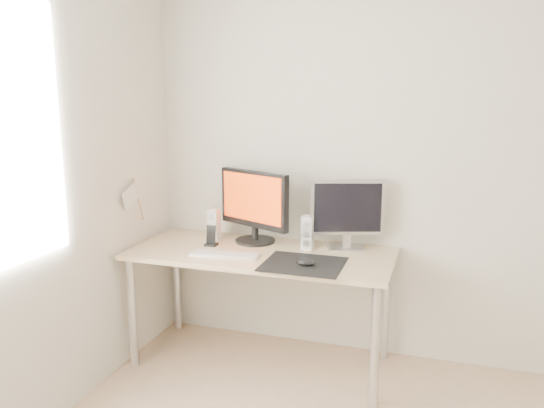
# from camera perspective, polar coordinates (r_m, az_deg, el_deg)

# --- Properties ---
(wall_back) EXTENTS (3.50, 0.00, 3.50)m
(wall_back) POSITION_cam_1_polar(r_m,az_deg,el_deg) (3.34, 16.22, 4.02)
(wall_back) COLOR silver
(wall_back) RESTS_ON ground
(mousepad) EXTENTS (0.45, 0.40, 0.00)m
(mousepad) POSITION_cam_1_polar(r_m,az_deg,el_deg) (3.01, 3.38, -6.46)
(mousepad) COLOR black
(mousepad) RESTS_ON desk
(mouse) EXTENTS (0.10, 0.06, 0.04)m
(mouse) POSITION_cam_1_polar(r_m,az_deg,el_deg) (2.97, 3.62, -6.29)
(mouse) COLOR black
(mouse) RESTS_ON mousepad
(desk) EXTENTS (1.60, 0.70, 0.73)m
(desk) POSITION_cam_1_polar(r_m,az_deg,el_deg) (3.27, -1.19, -6.41)
(desk) COLOR #D1B587
(desk) RESTS_ON ground
(main_monitor) EXTENTS (0.52, 0.34, 0.47)m
(main_monitor) POSITION_cam_1_polar(r_m,az_deg,el_deg) (3.39, -1.95, 0.01)
(main_monitor) COLOR black
(main_monitor) RESTS_ON desk
(second_monitor) EXTENTS (0.44, 0.22, 0.43)m
(second_monitor) POSITION_cam_1_polar(r_m,az_deg,el_deg) (3.27, 8.09, -0.76)
(second_monitor) COLOR silver
(second_monitor) RESTS_ON desk
(speaker_left) EXTENTS (0.07, 0.08, 0.21)m
(speaker_left) POSITION_cam_1_polar(r_m,az_deg,el_deg) (3.50, -6.27, -2.19)
(speaker_left) COLOR white
(speaker_left) RESTS_ON desk
(speaker_right) EXTENTS (0.07, 0.08, 0.21)m
(speaker_right) POSITION_cam_1_polar(r_m,az_deg,el_deg) (3.28, 3.85, -3.10)
(speaker_right) COLOR white
(speaker_right) RESTS_ON desk
(keyboard) EXTENTS (0.43, 0.14, 0.02)m
(keyboard) POSITION_cam_1_polar(r_m,az_deg,el_deg) (3.17, -5.04, -5.43)
(keyboard) COLOR silver
(keyboard) RESTS_ON desk
(phone_dock) EXTENTS (0.07, 0.06, 0.13)m
(phone_dock) POSITION_cam_1_polar(r_m,az_deg,el_deg) (3.38, -6.56, -3.81)
(phone_dock) COLOR black
(phone_dock) RESTS_ON desk
(pennant) EXTENTS (0.01, 0.23, 0.29)m
(pennant) POSITION_cam_1_polar(r_m,az_deg,el_deg) (3.39, -14.75, 0.74)
(pennant) COLOR #A57F54
(pennant) RESTS_ON wall_left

